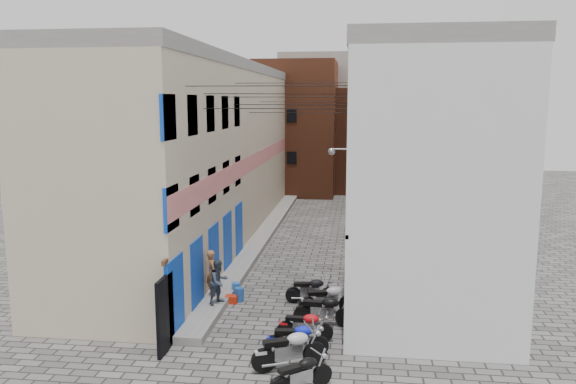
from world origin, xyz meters
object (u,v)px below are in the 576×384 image
at_px(motorcycle_c, 297,337).
at_px(red_crate, 231,299).
at_px(water_jug_near, 239,295).
at_px(motorcycle_e, 324,309).
at_px(motorcycle_g, 311,289).
at_px(water_jug_far, 236,289).
at_px(motorcycle_f, 328,298).
at_px(motorcycle_a, 301,372).
at_px(person_a, 212,273).
at_px(motorcycle_b, 290,347).
at_px(person_b, 219,282).
at_px(motorcycle_d, 305,324).

xyz_separation_m(motorcycle_c, red_crate, (-2.74, 3.79, -0.39)).
bearing_deg(water_jug_near, motorcycle_e, -30.11).
bearing_deg(red_crate, motorcycle_c, -54.09).
height_order(motorcycle_g, water_jug_far, motorcycle_g).
relative_size(motorcycle_f, motorcycle_g, 1.11).
bearing_deg(motorcycle_a, red_crate, 169.40).
height_order(water_jug_near, red_crate, water_jug_near).
bearing_deg(motorcycle_c, person_a, -144.40).
xyz_separation_m(motorcycle_b, water_jug_far, (-2.65, 5.38, -0.36)).
xyz_separation_m(motorcycle_b, motorcycle_f, (0.80, 4.00, -0.02)).
bearing_deg(water_jug_near, motorcycle_a, -64.72).
bearing_deg(motorcycle_e, motorcycle_f, 176.31).
bearing_deg(person_a, motorcycle_e, -138.35).
bearing_deg(water_jug_far, motorcycle_e, -34.98).
height_order(water_jug_near, water_jug_far, water_jug_near).
relative_size(motorcycle_g, red_crate, 4.24).
bearing_deg(motorcycle_e, motorcycle_a, -2.55).
bearing_deg(person_b, motorcycle_d, -88.05).
bearing_deg(water_jug_near, motorcycle_g, 3.63).
xyz_separation_m(motorcycle_c, motorcycle_g, (0.04, 4.15, 0.00)).
xyz_separation_m(water_jug_near, water_jug_far, (-0.25, 0.55, -0.00)).
bearing_deg(water_jug_far, motorcycle_b, -63.77).
xyz_separation_m(person_a, red_crate, (0.69, -0.02, -0.94)).
height_order(motorcycle_a, motorcycle_e, motorcycle_e).
bearing_deg(person_b, water_jug_far, 25.25).
bearing_deg(motorcycle_a, person_a, 174.34).
height_order(motorcycle_f, water_jug_near, motorcycle_f).
xyz_separation_m(motorcycle_b, motorcycle_d, (0.23, 1.90, -0.11)).
bearing_deg(red_crate, motorcycle_b, -60.24).
distance_m(motorcycle_e, water_jug_far, 4.12).
distance_m(person_a, red_crate, 1.16).
bearing_deg(motorcycle_g, motorcycle_c, -7.58).
bearing_deg(motorcycle_b, motorcycle_f, 144.66).
bearing_deg(motorcycle_g, motorcycle_a, -4.23).
relative_size(motorcycle_b, motorcycle_g, 1.15).
relative_size(motorcycle_d, motorcycle_f, 0.84).
distance_m(person_a, water_jug_near, 1.26).
xyz_separation_m(motorcycle_a, person_b, (-3.33, 5.07, 0.50)).
height_order(motorcycle_e, water_jug_far, motorcycle_e).
bearing_deg(person_a, motorcycle_g, -110.86).
relative_size(motorcycle_d, motorcycle_g, 0.94).
distance_m(motorcycle_d, person_a, 4.55).
xyz_separation_m(motorcycle_g, water_jug_far, (-2.79, 0.39, -0.28)).
height_order(motorcycle_d, person_a, person_a).
xyz_separation_m(motorcycle_d, motorcycle_e, (0.49, 1.13, 0.07)).
xyz_separation_m(motorcycle_e, motorcycle_f, (0.09, 0.97, 0.02)).
relative_size(motorcycle_a, motorcycle_d, 1.05).
bearing_deg(water_jug_near, motorcycle_c, -57.96).
bearing_deg(motorcycle_d, motorcycle_c, -4.20).
bearing_deg(water_jug_near, water_jug_far, 114.43).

